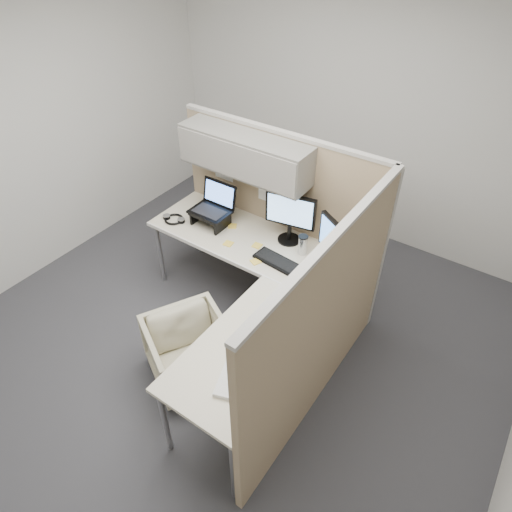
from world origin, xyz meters
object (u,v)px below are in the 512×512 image
Objects in this scene: keyboard at (280,263)px; desk at (250,281)px; office_chair at (189,349)px; monitor_left at (290,214)px.

desk is at bearing -108.53° from keyboard.
keyboard is (0.29, 0.87, 0.43)m from office_chair.
monitor_left is 0.43m from keyboard.
monitor_left is at bearing 89.63° from desk.
monitor_left is (0.17, 1.19, 0.69)m from office_chair.
desk is 4.29× the size of monitor_left.
desk is 4.19× the size of keyboard.
keyboard reaches higher than office_chair.
monitor_left is (0.00, 0.59, 0.32)m from desk.
desk is 3.19× the size of office_chair.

